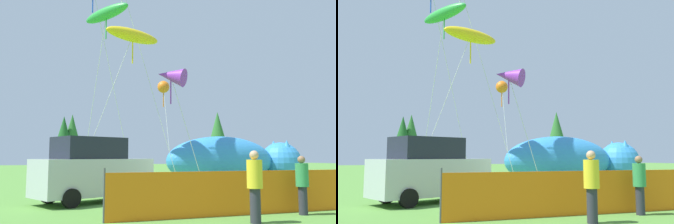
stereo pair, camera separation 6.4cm
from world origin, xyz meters
The scene contains 14 objects.
ground_plane centered at (0.00, 0.00, 0.00)m, with size 120.00×120.00×0.00m, color #548C38.
parked_car centered at (-3.66, 0.67, 1.09)m, with size 4.45×2.99×2.26m.
folding_chair centered at (4.14, -0.48, 0.49)m, with size 0.57×0.57×0.85m.
inflatable_cat centered at (5.10, 5.57, 1.24)m, with size 8.45×2.71×2.69m.
safety_fence centered at (0.26, -3.70, 0.60)m, with size 8.85×0.48×1.32m.
spectator_in_green_shirt centered at (-0.74, -4.85, 0.95)m, with size 0.38×0.38×1.74m.
spectator_in_grey_shirt centered at (1.24, -4.24, 0.88)m, with size 0.35×0.35×1.61m.
kite_yellow_hero centered at (-1.50, 3.34, 7.06)m, with size 3.81×1.34×7.50m.
kite_green_fish centered at (-2.38, 4.99, 8.58)m, with size 2.02×4.05×8.99m.
kite_purple_delta centered at (0.23, 2.95, 5.25)m, with size 2.63×1.63×5.82m.
kite_orange_flower centered at (2.36, 9.46, 6.00)m, with size 0.78×2.58×6.42m.
horizon_tree_east centered at (0.44, 38.79, 4.43)m, with size 3.03×3.03×7.22m.
horizon_tree_mid centered at (-0.69, 38.35, 4.23)m, with size 2.89×2.89×6.89m.
horizon_tree_northeast centered at (22.42, 38.31, 5.19)m, with size 3.54×3.54×8.46m.
Camera 1 is at (-6.10, -12.63, 1.60)m, focal length 40.00 mm.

